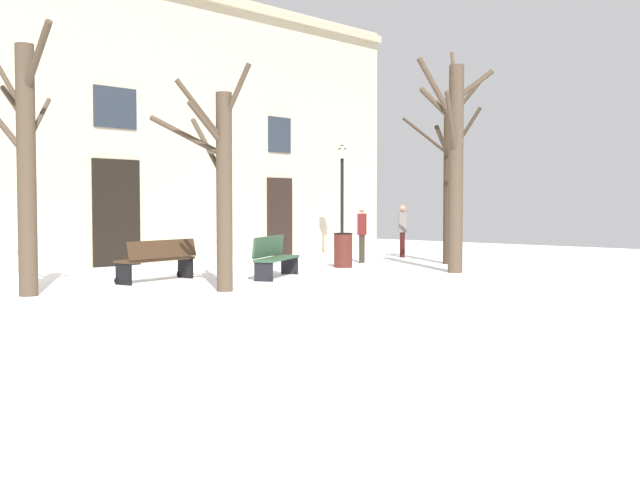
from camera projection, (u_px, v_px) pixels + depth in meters
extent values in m
plane|color=white|center=(393.00, 294.00, 13.55)|extent=(33.91, 33.91, 0.00)
cube|color=beige|center=(114.00, 118.00, 19.75)|extent=(21.20, 0.40, 7.75)
cube|color=black|center=(116.00, 213.00, 19.66)|extent=(1.38, 0.08, 2.78)
cube|color=#262D38|center=(115.00, 108.00, 19.53)|extent=(1.24, 0.06, 1.06)
cube|color=black|center=(280.00, 217.00, 23.88)|extent=(1.05, 0.08, 2.45)
cube|color=#262D38|center=(279.00, 135.00, 23.76)|extent=(0.95, 0.06, 1.11)
cylinder|color=#382B1E|center=(449.00, 182.00, 20.32)|extent=(0.29, 0.29, 4.44)
cylinder|color=#382B1E|center=(426.00, 136.00, 20.31)|extent=(0.88, 1.04, 1.05)
cylinder|color=#382B1E|center=(443.00, 143.00, 19.64)|extent=(1.39, 0.62, 0.79)
cylinder|color=#382B1E|center=(465.00, 133.00, 20.13)|extent=(0.47, 0.85, 1.35)
cylinder|color=#382B1E|center=(465.00, 101.00, 20.49)|extent=(1.11, 0.41, 1.14)
cylinder|color=#4C3D2D|center=(224.00, 192.00, 13.87)|extent=(0.30, 0.30, 3.65)
cylinder|color=#4C3D2D|center=(222.00, 135.00, 14.51)|extent=(0.94, 1.25, 0.86)
cylinder|color=#4C3D2D|center=(236.00, 93.00, 13.63)|extent=(0.23, 0.67, 1.05)
cylinder|color=#4C3D2D|center=(208.00, 148.00, 14.38)|extent=(0.39, 1.38, 1.27)
cylinder|color=#4C3D2D|center=(201.00, 112.00, 13.53)|extent=(1.00, 0.28, 1.10)
cylinder|color=#4C3D2D|center=(187.00, 136.00, 14.11)|extent=(0.70, 1.53, 0.85)
cylinder|color=#4C3D2D|center=(207.00, 125.00, 13.53)|extent=(0.86, 0.11, 0.81)
cylinder|color=#4C3D2D|center=(456.00, 169.00, 17.70)|extent=(0.34, 0.34, 4.85)
cylinder|color=#4C3D2D|center=(438.00, 106.00, 18.31)|extent=(0.71, 1.51, 1.11)
cylinder|color=#4C3D2D|center=(454.00, 75.00, 17.97)|extent=(0.68, 0.63, 1.26)
cylinder|color=#4C3D2D|center=(451.00, 126.00, 17.24)|extent=(0.97, 0.44, 1.49)
cylinder|color=#4C3D2D|center=(474.00, 85.00, 17.58)|extent=(0.67, 0.77, 0.73)
cylinder|color=#4C3D2D|center=(438.00, 92.00, 17.51)|extent=(0.95, 0.69, 1.60)
cylinder|color=#4C3D2D|center=(27.00, 171.00, 13.14)|extent=(0.32, 0.32, 4.37)
cylinder|color=#4C3D2D|center=(6.00, 130.00, 13.57)|extent=(0.19, 1.48, 1.07)
cylinder|color=#4C3D2D|center=(37.00, 58.00, 12.69)|extent=(0.18, 1.11, 1.13)
cylinder|color=#4C3D2D|center=(38.00, 122.00, 13.42)|extent=(0.69, 0.41, 0.94)
cylinder|color=#4C3D2D|center=(0.00, 70.00, 13.22)|extent=(0.55, 1.04, 1.62)
cylinder|color=#4C3D2D|center=(14.00, 104.00, 13.38)|extent=(0.12, 0.92, 0.74)
cylinder|color=black|center=(342.00, 208.00, 23.03)|extent=(0.10, 0.10, 3.00)
cylinder|color=black|center=(342.00, 254.00, 23.10)|extent=(0.22, 0.22, 0.20)
cube|color=beige|center=(342.00, 153.00, 22.95)|extent=(0.24, 0.24, 0.36)
cone|color=black|center=(342.00, 147.00, 22.94)|extent=(0.30, 0.30, 0.14)
cylinder|color=#4C1E19|center=(343.00, 251.00, 19.28)|extent=(0.47, 0.47, 0.85)
torus|color=black|center=(343.00, 234.00, 19.26)|extent=(0.49, 0.49, 0.04)
cube|color=#3D2819|center=(156.00, 260.00, 15.74)|extent=(1.91, 0.76, 0.05)
cube|color=#3D2819|center=(163.00, 249.00, 15.61)|extent=(1.85, 0.42, 0.37)
cube|color=black|center=(185.00, 268.00, 16.47)|extent=(0.13, 0.42, 0.46)
torus|color=black|center=(180.00, 274.00, 16.57)|extent=(0.17, 0.06, 0.17)
cube|color=black|center=(124.00, 274.00, 15.03)|extent=(0.13, 0.42, 0.46)
torus|color=black|center=(118.00, 281.00, 15.14)|extent=(0.17, 0.06, 0.17)
cube|color=#2D4C33|center=(277.00, 258.00, 16.55)|extent=(1.85, 1.26, 0.05)
cube|color=#2D4C33|center=(269.00, 246.00, 16.60)|extent=(1.68, 0.95, 0.45)
cube|color=black|center=(264.00, 271.00, 15.73)|extent=(0.24, 0.38, 0.42)
torus|color=black|center=(272.00, 278.00, 15.69)|extent=(0.16, 0.11, 0.17)
cube|color=black|center=(290.00, 265.00, 17.40)|extent=(0.24, 0.38, 0.42)
torus|color=black|center=(297.00, 271.00, 17.36)|extent=(0.16, 0.11, 0.17)
cylinder|color=#2D271E|center=(362.00, 249.00, 20.94)|extent=(0.14, 0.14, 0.77)
cylinder|color=#2D271E|center=(362.00, 249.00, 20.77)|extent=(0.14, 0.14, 0.77)
cube|color=#591919|center=(362.00, 224.00, 20.82)|extent=(0.44, 0.40, 0.59)
sphere|color=beige|center=(362.00, 209.00, 20.80)|extent=(0.21, 0.21, 0.21)
cylinder|color=#350F0F|center=(402.00, 245.00, 23.12)|extent=(0.14, 0.14, 0.76)
cylinder|color=#350F0F|center=(403.00, 245.00, 22.94)|extent=(0.14, 0.14, 0.76)
cube|color=slate|center=(402.00, 223.00, 23.00)|extent=(0.43, 0.42, 0.59)
sphere|color=#9E755B|center=(403.00, 208.00, 22.98)|extent=(0.21, 0.21, 0.21)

